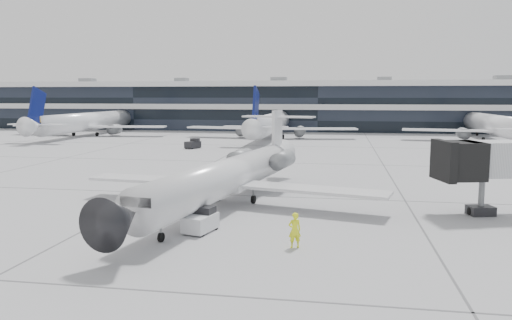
# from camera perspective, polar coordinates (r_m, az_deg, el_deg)

# --- Properties ---
(ground) EXTENTS (220.00, 220.00, 0.00)m
(ground) POSITION_cam_1_polar(r_m,az_deg,el_deg) (39.83, 2.24, -4.21)
(ground) COLOR gray
(ground) RESTS_ON ground
(terminal) EXTENTS (170.00, 22.00, 10.00)m
(terminal) POSITION_cam_1_polar(r_m,az_deg,el_deg) (120.84, 7.31, 5.91)
(terminal) COLOR black
(terminal) RESTS_ON ground
(bg_jet_left) EXTENTS (32.00, 40.00, 9.60)m
(bg_jet_left) POSITION_cam_1_polar(r_m,az_deg,el_deg) (106.51, -18.41, 2.70)
(bg_jet_left) COLOR white
(bg_jet_left) RESTS_ON ground
(bg_jet_center) EXTENTS (32.00, 40.00, 9.60)m
(bg_jet_center) POSITION_cam_1_polar(r_m,az_deg,el_deg) (94.93, 1.74, 2.55)
(bg_jet_center) COLOR white
(bg_jet_center) RESTS_ON ground
(bg_jet_right) EXTENTS (32.00, 40.00, 9.60)m
(bg_jet_right) POSITION_cam_1_polar(r_m,az_deg,el_deg) (97.84, 25.64, 1.97)
(bg_jet_right) COLOR white
(bg_jet_right) RESTS_ON ground
(regional_jet) EXTENTS (22.97, 28.64, 6.63)m
(regional_jet) POSITION_cam_1_polar(r_m,az_deg,el_deg) (36.46, -2.99, -1.68)
(regional_jet) COLOR silver
(regional_jet) RESTS_ON ground
(ramp_worker) EXTENTS (0.82, 0.70, 1.90)m
(ramp_worker) POSITION_cam_1_polar(r_m,az_deg,el_deg) (26.64, 4.44, -7.99)
(ramp_worker) COLOR #F1FF1A
(ramp_worker) RESTS_ON ground
(baggage_tug) EXTENTS (1.86, 2.53, 1.44)m
(baggage_tug) POSITION_cam_1_polar(r_m,az_deg,el_deg) (29.83, -6.30, -6.94)
(baggage_tug) COLOR silver
(baggage_tug) RESTS_ON ground
(traffic_cone) EXTENTS (0.42, 0.42, 0.50)m
(traffic_cone) POSITION_cam_1_polar(r_m,az_deg,el_deg) (51.61, -6.41, -1.32)
(traffic_cone) COLOR orange
(traffic_cone) RESTS_ON ground
(far_tug) EXTENTS (2.25, 2.73, 1.51)m
(far_tug) POSITION_cam_1_polar(r_m,az_deg,el_deg) (76.44, -7.20, 1.83)
(far_tug) COLOR black
(far_tug) RESTS_ON ground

